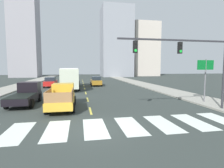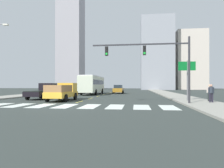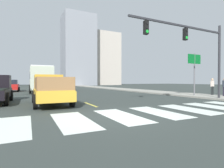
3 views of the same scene
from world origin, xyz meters
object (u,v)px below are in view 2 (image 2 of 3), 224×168
at_px(direction_sign_green, 187,72).
at_px(traffic_signal_gantry, 157,57).
at_px(sedan_near_right, 118,89).
at_px(pedestrian_waiting, 211,92).
at_px(pickup_dark, 44,91).
at_px(sedan_near_left, 78,89).
at_px(pickup_stakebed, 64,92).
at_px(pedestrian_walking, 210,91).
at_px(city_bus, 92,84).

bearing_deg(direction_sign_green, traffic_signal_gantry, -140.04).
relative_size(sedan_near_right, direction_sign_green, 1.05).
relative_size(sedan_near_right, pedestrian_waiting, 2.68).
bearing_deg(sedan_near_right, pickup_dark, -117.68).
xyz_separation_m(sedan_near_left, sedan_near_right, (8.07, 0.76, 0.00)).
bearing_deg(pickup_stakebed, sedan_near_right, 73.21).
bearing_deg(pedestrian_walking, city_bus, -147.54).
bearing_deg(pickup_dark, pickup_stakebed, -32.74).
bearing_deg(sedan_near_left, traffic_signal_gantry, -56.03).
bearing_deg(sedan_near_right, traffic_signal_gantry, -76.02).
distance_m(sedan_near_left, pedestrian_walking, 25.98).
distance_m(sedan_near_left, direction_sign_green, 24.33).
height_order(pickup_stakebed, pedestrian_waiting, pickup_stakebed).
distance_m(sedan_near_right, traffic_signal_gantry, 21.98).
relative_size(direction_sign_green, pedestrian_waiting, 2.56).
relative_size(pickup_dark, pedestrian_waiting, 3.17).
bearing_deg(pedestrian_waiting, sedan_near_right, 89.01).
bearing_deg(pedestrian_waiting, sedan_near_left, 105.38).
bearing_deg(pedestrian_waiting, direction_sign_green, 102.68).
relative_size(traffic_signal_gantry, pedestrian_waiting, 5.31).
bearing_deg(sedan_near_right, pickup_stakebed, -104.57).
distance_m(pickup_stakebed, sedan_near_right, 18.42).
xyz_separation_m(city_bus, traffic_signal_gantry, (9.77, -17.22, 2.24)).
bearing_deg(pedestrian_walking, pickup_dark, -112.67).
relative_size(traffic_signal_gantry, pedestrian_walking, 5.31).
bearing_deg(sedan_near_left, city_bus, -39.56).
bearing_deg(sedan_near_left, sedan_near_right, 5.83).
relative_size(city_bus, pedestrian_walking, 6.59).
bearing_deg(pedestrian_walking, traffic_signal_gantry, -79.51).
distance_m(pickup_stakebed, pickup_dark, 4.20).
bearing_deg(pedestrian_walking, direction_sign_green, -116.88).
distance_m(pickup_stakebed, direction_sign_green, 13.35).
xyz_separation_m(pickup_stakebed, pedestrian_walking, (15.16, -0.95, 0.18)).
bearing_deg(sedan_near_right, pedestrian_waiting, -63.37).
height_order(sedan_near_left, direction_sign_green, direction_sign_green).
bearing_deg(pickup_dark, sedan_near_left, 91.32).
height_order(sedan_near_left, sedan_near_right, same).
height_order(pickup_stakebed, city_bus, city_bus).
height_order(pickup_stakebed, direction_sign_green, direction_sign_green).
bearing_deg(city_bus, direction_sign_green, -46.07).
height_order(pickup_stakebed, sedan_near_left, pickup_stakebed).
distance_m(pickup_stakebed, pedestrian_waiting, 14.99).
xyz_separation_m(direction_sign_green, pedestrian_waiting, (1.62, -1.89, -1.92)).
xyz_separation_m(pickup_dark, traffic_signal_gantry, (13.39, -5.54, 3.27)).
bearing_deg(direction_sign_green, pedestrian_waiting, -49.38).
bearing_deg(city_bus, traffic_signal_gantry, -58.54).
height_order(sedan_near_left, traffic_signal_gantry, traffic_signal_gantry).
relative_size(pickup_stakebed, city_bus, 0.48).
distance_m(pickup_stakebed, traffic_signal_gantry, 10.90).
distance_m(city_bus, traffic_signal_gantry, 19.92).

